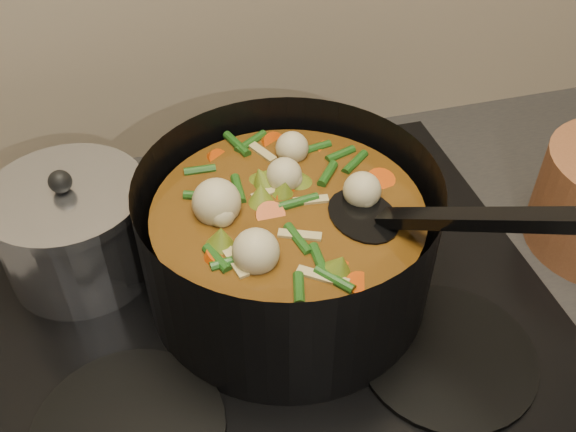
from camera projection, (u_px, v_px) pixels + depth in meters
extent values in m
cube|color=black|center=(265.00, 320.00, 0.74)|extent=(2.64, 0.64, 0.05)
cube|color=black|center=(264.00, 300.00, 0.72)|extent=(0.62, 0.54, 0.02)
cylinder|color=black|center=(128.00, 432.00, 0.59)|extent=(0.18, 0.18, 0.01)
cylinder|color=black|center=(447.00, 355.00, 0.65)|extent=(0.18, 0.18, 0.01)
cylinder|color=black|center=(109.00, 240.00, 0.77)|extent=(0.18, 0.18, 0.01)
cylinder|color=black|center=(359.00, 195.00, 0.84)|extent=(0.18, 0.18, 0.01)
cylinder|color=black|center=(288.00, 238.00, 0.67)|extent=(0.40, 0.40, 0.15)
cylinder|color=black|center=(288.00, 283.00, 0.72)|extent=(0.30, 0.30, 0.01)
cylinder|color=brown|center=(288.00, 246.00, 0.68)|extent=(0.28, 0.28, 0.11)
cylinder|color=#DF3B0A|center=(327.00, 205.00, 0.65)|extent=(0.03, 0.03, 0.03)
cylinder|color=#DF3B0A|center=(315.00, 171.00, 0.70)|extent=(0.04, 0.04, 0.03)
cylinder|color=#DF3B0A|center=(244.00, 156.00, 0.72)|extent=(0.04, 0.04, 0.03)
cylinder|color=#DF3B0A|center=(233.00, 205.00, 0.65)|extent=(0.03, 0.04, 0.03)
cylinder|color=#DF3B0A|center=(216.00, 252.00, 0.60)|extent=(0.04, 0.04, 0.03)
cylinder|color=#DF3B0A|center=(289.00, 240.00, 0.62)|extent=(0.04, 0.04, 0.03)
cylinder|color=#DF3B0A|center=(348.00, 243.00, 0.61)|extent=(0.04, 0.04, 0.03)
cylinder|color=#DF3B0A|center=(386.00, 196.00, 0.67)|extent=(0.04, 0.03, 0.03)
cylinder|color=#DF3B0A|center=(310.00, 179.00, 0.68)|extent=(0.04, 0.04, 0.03)
cylinder|color=#DF3B0A|center=(252.00, 163.00, 0.71)|extent=(0.04, 0.04, 0.03)
cylinder|color=#DF3B0A|center=(249.00, 206.00, 0.65)|extent=(0.03, 0.03, 0.03)
cylinder|color=#DF3B0A|center=(228.00, 243.00, 0.61)|extent=(0.04, 0.04, 0.03)
sphere|color=beige|center=(349.00, 190.00, 0.65)|extent=(0.04, 0.04, 0.04)
sphere|color=beige|center=(269.00, 164.00, 0.68)|extent=(0.04, 0.04, 0.04)
sphere|color=beige|center=(226.00, 218.00, 0.62)|extent=(0.04, 0.04, 0.04)
sphere|color=beige|center=(317.00, 243.00, 0.59)|extent=(0.04, 0.04, 0.04)
sphere|color=beige|center=(343.00, 182.00, 0.66)|extent=(0.04, 0.04, 0.04)
cone|color=olive|center=(231.00, 256.00, 0.59)|extent=(0.04, 0.04, 0.04)
cone|color=olive|center=(344.00, 256.00, 0.59)|extent=(0.04, 0.04, 0.04)
cone|color=olive|center=(368.00, 188.00, 0.66)|extent=(0.04, 0.04, 0.04)
cone|color=olive|center=(286.00, 153.00, 0.71)|extent=(0.04, 0.04, 0.04)
cone|color=olive|center=(206.00, 190.00, 0.66)|extent=(0.04, 0.04, 0.04)
cone|color=olive|center=(235.00, 258.00, 0.59)|extent=(0.04, 0.04, 0.04)
cone|color=olive|center=(348.00, 254.00, 0.59)|extent=(0.04, 0.04, 0.04)
cylinder|color=#1B4F17|center=(311.00, 182.00, 0.67)|extent=(0.01, 0.04, 0.01)
cylinder|color=#1B4F17|center=(267.00, 147.00, 0.72)|extent=(0.04, 0.03, 0.01)
cylinder|color=#1B4F17|center=(221.00, 178.00, 0.68)|extent=(0.04, 0.02, 0.01)
cylinder|color=#1B4F17|center=(222.00, 215.00, 0.63)|extent=(0.03, 0.04, 0.01)
cylinder|color=#1B4F17|center=(259.00, 233.00, 0.61)|extent=(0.03, 0.04, 0.01)
cylinder|color=#1B4F17|center=(304.00, 285.00, 0.57)|extent=(0.04, 0.02, 0.01)
cylinder|color=#1B4F17|center=(359.00, 245.00, 0.60)|extent=(0.04, 0.03, 0.01)
cylinder|color=#1B4F17|center=(353.00, 203.00, 0.65)|extent=(0.01, 0.04, 0.01)
cylinder|color=#1B4F17|center=(318.00, 185.00, 0.67)|extent=(0.04, 0.03, 0.01)
cylinder|color=#1B4F17|center=(284.00, 145.00, 0.72)|extent=(0.04, 0.02, 0.01)
cylinder|color=#1B4F17|center=(231.00, 170.00, 0.69)|extent=(0.03, 0.04, 0.01)
cylinder|color=#1B4F17|center=(222.00, 207.00, 0.64)|extent=(0.03, 0.04, 0.01)
cylinder|color=#1B4F17|center=(253.00, 229.00, 0.62)|extent=(0.04, 0.02, 0.01)
cylinder|color=#1B4F17|center=(282.00, 286.00, 0.57)|extent=(0.04, 0.03, 0.01)
cylinder|color=#1B4F17|center=(348.00, 253.00, 0.59)|extent=(0.01, 0.04, 0.01)
cylinder|color=#1B4F17|center=(354.00, 211.00, 0.64)|extent=(0.04, 0.03, 0.01)
cube|color=tan|center=(213.00, 206.00, 0.65)|extent=(0.04, 0.01, 0.00)
cube|color=tan|center=(272.00, 261.00, 0.59)|extent=(0.02, 0.05, 0.00)
cube|color=tan|center=(361.00, 225.00, 0.62)|extent=(0.04, 0.03, 0.00)
cube|color=tan|center=(322.00, 167.00, 0.69)|extent=(0.04, 0.04, 0.00)
cube|color=tan|center=(231.00, 179.00, 0.68)|extent=(0.03, 0.04, 0.00)
cube|color=tan|center=(230.00, 244.00, 0.60)|extent=(0.05, 0.02, 0.00)
ellipsoid|color=black|center=(363.00, 217.00, 0.64)|extent=(0.08, 0.10, 0.01)
cube|color=black|center=(473.00, 219.00, 0.55)|extent=(0.12, 0.16, 0.11)
cylinder|color=silver|center=(76.00, 234.00, 0.71)|extent=(0.16, 0.16, 0.10)
cylinder|color=silver|center=(64.00, 195.00, 0.67)|extent=(0.17, 0.17, 0.01)
sphere|color=black|center=(60.00, 182.00, 0.66)|extent=(0.02, 0.02, 0.02)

